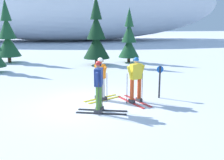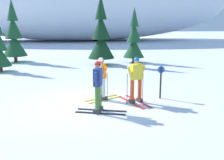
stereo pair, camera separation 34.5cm
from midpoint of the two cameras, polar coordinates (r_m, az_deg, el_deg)
The scene contains 9 objects.
ground_plane at distance 10.03m, azimuth -3.97°, elevation -5.31°, with size 120.00×120.00×0.00m, color white.
skier_yellow_jacket at distance 10.03m, azimuth 6.20°, elevation 0.17°, with size 1.08×1.81×1.77m.
skier_navy_jacket at distance 8.95m, azimuth -1.93°, elevation -1.26°, with size 1.79×0.85×1.80m.
skier_orange_jacket at distance 10.39m, azimuth -1.40°, elevation 0.41°, with size 1.57×1.18×1.70m.
pine_tree_far_left at distance 21.07m, azimuth -20.02°, elevation 8.93°, with size 1.79×1.79×4.64m.
pine_tree_center_right at distance 18.53m, azimuth -1.84°, elevation 9.44°, with size 1.85×1.85×4.79m.
pine_tree_far_right at distance 19.62m, azimuth 5.27°, elevation 8.63°, with size 1.55×1.55×4.00m.
snow_ridge_background at distance 40.86m, azimuth -6.96°, elevation 16.29°, with size 44.74×16.29×11.15m, color white.
trail_marker_post at distance 10.79m, azimuth 11.40°, elevation -0.04°, with size 0.28×0.07×1.33m.
Camera 2 is at (-0.04, -9.54, 3.14)m, focal length 42.28 mm.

